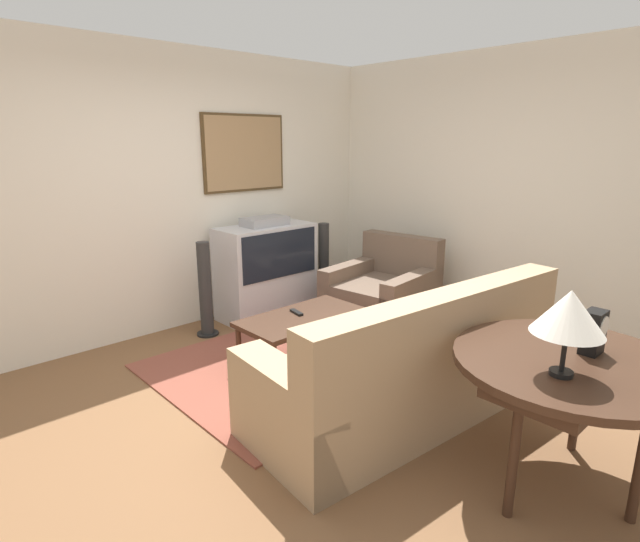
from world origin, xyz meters
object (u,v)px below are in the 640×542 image
speaker_tower_right (324,265)px  coffee_table (303,320)px  couch (410,370)px  armchair (383,294)px  table_lamp (569,313)px  speaker_tower_left (205,292)px  console_table (569,370)px  mantel_clock (594,332)px  tv (266,270)px

speaker_tower_right → coffee_table: bearing=-139.4°
couch → armchair: 1.86m
couch → table_lamp: size_ratio=5.36×
speaker_tower_left → speaker_tower_right: size_ratio=1.00×
console_table → speaker_tower_right: bearing=68.0°
speaker_tower_left → armchair: bearing=-29.7°
couch → coffee_table: couch is taller
couch → speaker_tower_right: size_ratio=2.48×
mantel_clock → speaker_tower_right: bearing=70.6°
tv → speaker_tower_right: tv is taller
couch → speaker_tower_right: (1.30, 2.22, 0.11)m
console_table → mantel_clock: 0.24m
tv → couch: 2.35m
table_lamp → speaker_tower_left: (-0.03, 3.27, -0.63)m
coffee_table → console_table: 2.16m
tv → mantel_clock: (-0.37, -3.34, 0.37)m
console_table → speaker_tower_left: size_ratio=1.27×
speaker_tower_right → tv: bearing=175.2°
tv → speaker_tower_left: bearing=-175.2°
couch → table_lamp: bearing=82.7°
coffee_table → speaker_tower_left: (-0.28, 1.09, 0.06)m
couch → mantel_clock: bearing=103.3°
coffee_table → console_table: console_table is taller
couch → speaker_tower_left: size_ratio=2.48×
table_lamp → mantel_clock: (0.38, -0.00, -0.20)m
mantel_clock → speaker_tower_left: mantel_clock is taller
tv → couch: size_ratio=0.47×
tv → coffee_table: 1.26m
armchair → table_lamp: 2.94m
tv → speaker_tower_right: size_ratio=1.16×
table_lamp → mantel_clock: 0.43m
table_lamp → speaker_tower_left: bearing=90.5°
tv → armchair: size_ratio=0.99×
armchair → speaker_tower_right: 0.91m
couch → table_lamp: (-0.24, -1.05, 0.74)m
console_table → table_lamp: bearing=-170.2°
armchair → speaker_tower_left: bearing=-126.7°
console_table → table_lamp: size_ratio=2.74×
couch → console_table: 1.07m
armchair → mantel_clock: bearing=-33.0°
tv → armchair: tv is taller
couch → table_lamp: 1.31m
tv → console_table: 3.34m
tv → table_lamp: bearing=-102.7°
armchair → coffee_table: 1.30m
armchair → table_lamp: (-1.54, -2.38, 0.79)m
speaker_tower_right → armchair: bearing=-89.5°
couch → speaker_tower_left: (-0.26, 2.22, 0.11)m
armchair → table_lamp: table_lamp is taller
mantel_clock → tv: bearing=83.6°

